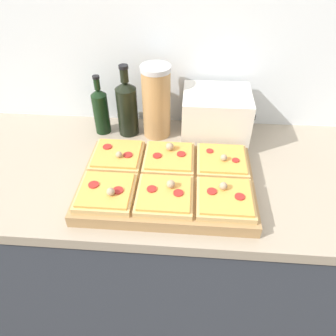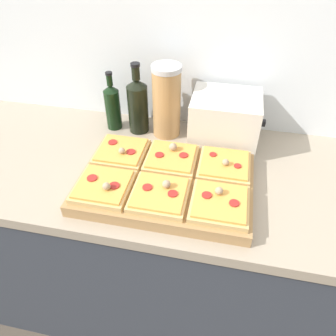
% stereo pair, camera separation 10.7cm
% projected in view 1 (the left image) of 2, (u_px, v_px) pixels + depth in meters
% --- Properties ---
extents(wall_back, '(6.00, 0.06, 2.50)m').
position_uv_depth(wall_back, '(177.00, 31.00, 1.20)').
color(wall_back, silver).
rests_on(wall_back, ground_plane).
extents(kitchen_counter, '(2.63, 0.67, 0.89)m').
position_uv_depth(kitchen_counter, '(169.00, 244.00, 1.45)').
color(kitchen_counter, '#333842').
rests_on(kitchen_counter, ground_plane).
extents(cutting_board, '(0.56, 0.38, 0.04)m').
position_uv_depth(cutting_board, '(167.00, 183.00, 1.08)').
color(cutting_board, '#A37A4C').
rests_on(cutting_board, kitchen_counter).
extents(pizza_slice_back_left, '(0.17, 0.17, 0.05)m').
position_uv_depth(pizza_slice_back_left, '(118.00, 156.00, 1.13)').
color(pizza_slice_back_left, tan).
rests_on(pizza_slice_back_left, cutting_board).
extents(pizza_slice_back_center, '(0.17, 0.17, 0.06)m').
position_uv_depth(pizza_slice_back_center, '(169.00, 158.00, 1.12)').
color(pizza_slice_back_center, tan).
rests_on(pizza_slice_back_center, cutting_board).
extents(pizza_slice_back_right, '(0.17, 0.17, 0.05)m').
position_uv_depth(pizza_slice_back_right, '(222.00, 161.00, 1.11)').
color(pizza_slice_back_right, tan).
rests_on(pizza_slice_back_right, cutting_board).
extents(pizza_slice_front_left, '(0.17, 0.17, 0.05)m').
position_uv_depth(pizza_slice_front_left, '(106.00, 192.00, 1.00)').
color(pizza_slice_front_left, tan).
rests_on(pizza_slice_front_left, cutting_board).
extents(pizza_slice_front_center, '(0.17, 0.17, 0.05)m').
position_uv_depth(pizza_slice_front_center, '(165.00, 195.00, 0.99)').
color(pizza_slice_front_center, tan).
rests_on(pizza_slice_front_center, cutting_board).
extents(pizza_slice_front_right, '(0.17, 0.17, 0.05)m').
position_uv_depth(pizza_slice_front_right, '(225.00, 198.00, 0.98)').
color(pizza_slice_front_right, tan).
rests_on(pizza_slice_front_right, cutting_board).
extents(olive_oil_bottle, '(0.06, 0.06, 0.24)m').
position_uv_depth(olive_oil_bottle, '(101.00, 110.00, 1.29)').
color(olive_oil_bottle, black).
rests_on(olive_oil_bottle, kitchen_counter).
extents(wine_bottle, '(0.08, 0.08, 0.28)m').
position_uv_depth(wine_bottle, '(127.00, 107.00, 1.27)').
color(wine_bottle, black).
rests_on(wine_bottle, kitchen_counter).
extents(grain_jar_tall, '(0.11, 0.11, 0.29)m').
position_uv_depth(grain_jar_tall, '(156.00, 102.00, 1.24)').
color(grain_jar_tall, '#AD7F4C').
rests_on(grain_jar_tall, kitchen_counter).
extents(toaster_oven, '(0.27, 0.21, 0.20)m').
position_uv_depth(toaster_oven, '(215.00, 117.00, 1.24)').
color(toaster_oven, beige).
rests_on(toaster_oven, kitchen_counter).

